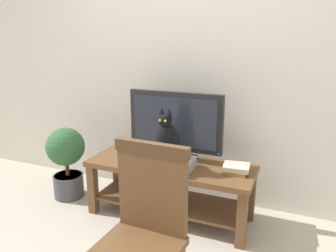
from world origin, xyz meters
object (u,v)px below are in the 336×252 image
object	(u,v)px
wooden_chair	(143,228)
cat	(167,140)
potted_plant	(66,158)
tv	(175,125)
tv_stand	(170,179)
book_stack	(236,169)
media_box	(167,164)

from	to	relation	value
wooden_chair	cat	bearing A→B (deg)	105.93
cat	potted_plant	size ratio (longest dim) A/B	0.62
tv	cat	bearing A→B (deg)	-85.30
tv_stand	wooden_chair	xyz separation A→B (m)	(0.29, -1.06, 0.23)
cat	book_stack	xyz separation A→B (m)	(0.52, 0.14, -0.20)
media_box	cat	size ratio (longest dim) A/B	0.95
tv	cat	distance (m)	0.23
book_stack	cat	bearing A→B (deg)	-165.44
tv_stand	cat	bearing A→B (deg)	-81.11
tv	media_box	size ratio (longest dim) A/B	2.00
book_stack	wooden_chair	bearing A→B (deg)	-103.27
media_box	cat	bearing A→B (deg)	-85.20
wooden_chair	potted_plant	bearing A→B (deg)	142.75
tv_stand	media_box	xyz separation A→B (m)	(0.02, -0.10, 0.18)
wooden_chair	tv	bearing A→B (deg)	103.87
tv	cat	size ratio (longest dim) A/B	1.90
cat	book_stack	world-z (taller)	cat
media_box	potted_plant	world-z (taller)	potted_plant
tv_stand	wooden_chair	world-z (taller)	wooden_chair
tv	potted_plant	size ratio (longest dim) A/B	1.18
wooden_chair	book_stack	xyz separation A→B (m)	(0.25, 1.08, -0.06)
wooden_chair	potted_plant	distance (m)	1.69
tv	media_box	distance (m)	0.34
wooden_chair	tv_stand	bearing A→B (deg)	105.18
tv	book_stack	distance (m)	0.61
cat	book_stack	size ratio (longest dim) A/B	2.02
potted_plant	tv	bearing A→B (deg)	8.22
tv	wooden_chair	bearing A→B (deg)	-76.13
tv_stand	wooden_chair	size ratio (longest dim) A/B	1.39
tv_stand	tv	distance (m)	0.46
book_stack	tv	bearing A→B (deg)	171.05
cat	book_stack	bearing A→B (deg)	14.56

